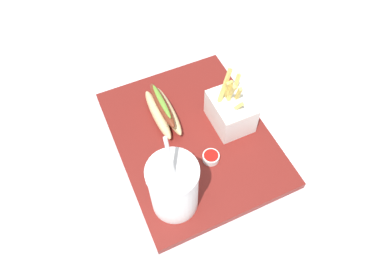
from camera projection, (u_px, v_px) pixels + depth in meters
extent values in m
cube|color=silver|center=(192.00, 142.00, 0.84)|extent=(2.40, 2.40, 0.02)
cube|color=maroon|center=(192.00, 138.00, 0.82)|extent=(0.42, 0.34, 0.02)
cylinder|color=white|center=(174.00, 189.00, 0.67)|extent=(0.09, 0.09, 0.13)
cylinder|color=white|center=(172.00, 172.00, 0.61)|extent=(0.10, 0.10, 0.01)
cylinder|color=white|center=(170.00, 157.00, 0.58)|extent=(0.03, 0.01, 0.09)
cube|color=white|center=(232.00, 113.00, 0.80)|extent=(0.10, 0.08, 0.08)
cube|color=#E5C660|center=(229.00, 95.00, 0.76)|extent=(0.01, 0.01, 0.08)
cube|color=#E5C660|center=(227.00, 92.00, 0.77)|extent=(0.01, 0.01, 0.07)
cube|color=#E5C660|center=(236.00, 85.00, 0.79)|extent=(0.02, 0.03, 0.05)
cube|color=#E5C660|center=(224.00, 89.00, 0.76)|extent=(0.03, 0.04, 0.09)
cube|color=#E5C660|center=(236.00, 108.00, 0.76)|extent=(0.03, 0.02, 0.05)
cube|color=#E5C660|center=(238.00, 97.00, 0.76)|extent=(0.03, 0.01, 0.07)
cube|color=#E5C660|center=(231.00, 93.00, 0.76)|extent=(0.04, 0.02, 0.08)
ellipsoid|color=#E5C689|center=(168.00, 111.00, 0.83)|extent=(0.15, 0.03, 0.04)
ellipsoid|color=#E5C689|center=(158.00, 114.00, 0.82)|extent=(0.15, 0.03, 0.04)
ellipsoid|color=maroon|center=(162.00, 105.00, 0.80)|extent=(0.14, 0.02, 0.02)
ellipsoid|color=#6B9E33|center=(162.00, 101.00, 0.79)|extent=(0.11, 0.01, 0.01)
cylinder|color=white|center=(211.00, 157.00, 0.77)|extent=(0.04, 0.04, 0.02)
cylinder|color=#B2140F|center=(211.00, 156.00, 0.77)|extent=(0.03, 0.03, 0.01)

